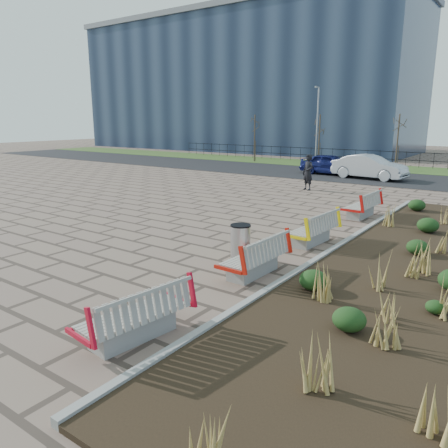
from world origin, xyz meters
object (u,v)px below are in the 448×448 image
Objects in this scene: car_blue at (330,164)px; bench_b at (253,255)px; car_silver at (369,167)px; lamp_west at (317,127)px; bench_a at (133,312)px; bench_c at (311,228)px; bench_d at (361,204)px; pedestrian at (308,172)px; litter_bin at (240,243)px.

bench_b is at bearing -162.08° from car_blue.
lamp_west is at bearing 56.17° from car_silver.
car_blue reaches higher than bench_a.
bench_b is 0.46× the size of car_silver.
bench_c is 1.00× the size of bench_d.
bench_c is 10.45m from pedestrian.
pedestrian is at bearing -67.95° from lamp_west.
bench_a is 4.79m from litter_bin.
car_silver is at bearing 105.12° from bench_c.
lamp_west is (-9.00, 23.88, 2.54)m from bench_b.
lamp_west is at bearing 109.37° from litter_bin.
lamp_west is at bearing 133.13° from pedestrian.
car_blue is at bearing 105.32° from litter_bin.
bench_b is 1.00× the size of bench_c.
bench_b is at bearing -86.45° from bench_c.
bench_d is at bearing -151.90° from car_blue.
pedestrian reaches higher than bench_d.
car_blue is at bearing 119.81° from bench_d.
car_silver is (-3.20, 19.02, 0.27)m from bench_b.
pedestrian is at bearing 119.13° from bench_c.
lamp_west reaches higher than car_silver.
bench_d is 7.22m from litter_bin.
bench_a is 1.11× the size of pedestrian.
bench_d is at bearing 93.55° from bench_c.
car_silver reaches higher than bench_d.
car_blue is at bearing -54.96° from lamp_west.
car_silver reaches higher than bench_a.
bench_b reaches higher than litter_bin.
car_blue is at bearing 111.94° from bench_a.
bench_b is 1.00× the size of bench_d.
litter_bin is 0.16× the size of lamp_west.
bench_b is 13.57m from pedestrian.
bench_c is 0.46× the size of car_silver.
bench_a is 7.31m from bench_c.
pedestrian is 7.07m from car_blue.
lamp_west is (-9.00, 15.94, 2.54)m from bench_d.
car_blue is at bearing 108.85° from bench_b.
bench_a is 0.35× the size of lamp_west.
litter_bin is 0.24× the size of car_blue.
pedestrian is 0.42× the size of car_silver.
car_silver is at bearing 105.50° from bench_a.
car_blue reaches higher than bench_d.
car_blue is at bearing 113.92° from bench_c.
car_blue is 2.93m from car_silver.
bench_c is at bearing -43.35° from pedestrian.
bench_c is 2.16× the size of litter_bin.
car_blue is at bearing 123.73° from pedestrian.
bench_d is at bearing -157.77° from car_silver.
bench_a is 2.16× the size of litter_bin.
pedestrian is (-4.51, 12.79, 0.45)m from bench_b.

